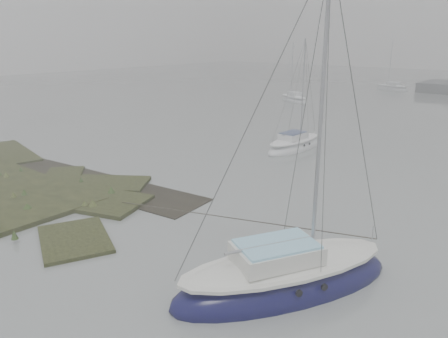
% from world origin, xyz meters
% --- Properties ---
extents(ground, '(160.00, 160.00, 0.00)m').
position_xyz_m(ground, '(0.00, 30.00, 0.00)').
color(ground, slate).
rests_on(ground, ground).
extents(sailboat_main, '(5.83, 7.86, 10.72)m').
position_xyz_m(sailboat_main, '(8.70, 1.81, 0.33)').
color(sailboat_main, '#0C0B36').
rests_on(sailboat_main, ground).
extents(sailboat_white, '(2.22, 5.94, 8.26)m').
position_xyz_m(sailboat_white, '(-0.37, 17.82, 0.26)').
color(sailboat_white, silver).
rests_on(sailboat_white, ground).
extents(sailboat_far_a, '(5.63, 4.39, 7.75)m').
position_xyz_m(sailboat_far_a, '(-12.94, 38.95, 0.24)').
color(sailboat_far_a, silver).
rests_on(sailboat_far_a, ground).
extents(sailboat_far_c, '(5.91, 3.75, 7.94)m').
position_xyz_m(sailboat_far_c, '(-7.75, 59.15, 0.25)').
color(sailboat_far_c, '#B6BCC1').
rests_on(sailboat_far_c, ground).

